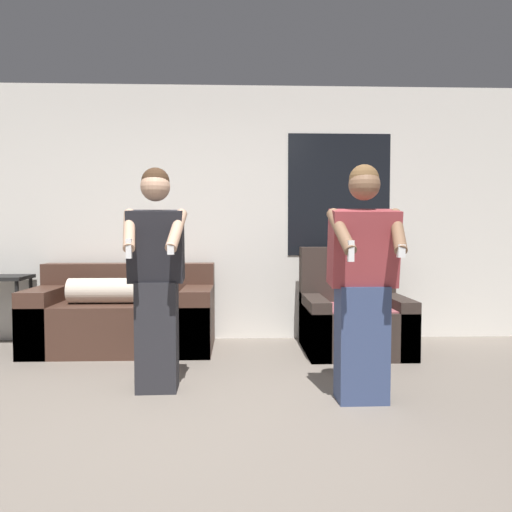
{
  "coord_description": "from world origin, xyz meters",
  "views": [
    {
      "loc": [
        0.25,
        -2.66,
        1.16
      ],
      "look_at": [
        0.38,
        0.81,
        0.99
      ],
      "focal_mm": 35.0,
      "sensor_mm": 36.0,
      "label": 1
    }
  ],
  "objects_px": {
    "armchair": "(353,318)",
    "person_left": "(156,278)",
    "person_right": "(363,284)",
    "couch": "(124,317)"
  },
  "relations": [
    {
      "from": "armchair",
      "to": "person_left",
      "type": "bearing_deg",
      "value": -145.56
    },
    {
      "from": "couch",
      "to": "armchair",
      "type": "relative_size",
      "value": 1.75
    },
    {
      "from": "person_right",
      "to": "armchair",
      "type": "bearing_deg",
      "value": 79.11
    },
    {
      "from": "armchair",
      "to": "person_left",
      "type": "height_order",
      "value": "person_left"
    },
    {
      "from": "armchair",
      "to": "person_right",
      "type": "bearing_deg",
      "value": -100.89
    },
    {
      "from": "armchair",
      "to": "person_left",
      "type": "distance_m",
      "value": 2.13
    },
    {
      "from": "couch",
      "to": "person_left",
      "type": "xyz_separation_m",
      "value": [
        0.53,
        -1.3,
        0.5
      ]
    },
    {
      "from": "couch",
      "to": "person_left",
      "type": "distance_m",
      "value": 1.49
    },
    {
      "from": "armchair",
      "to": "person_left",
      "type": "xyz_separation_m",
      "value": [
        -1.71,
        -1.17,
        0.51
      ]
    },
    {
      "from": "person_left",
      "to": "person_right",
      "type": "bearing_deg",
      "value": -11.26
    }
  ]
}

